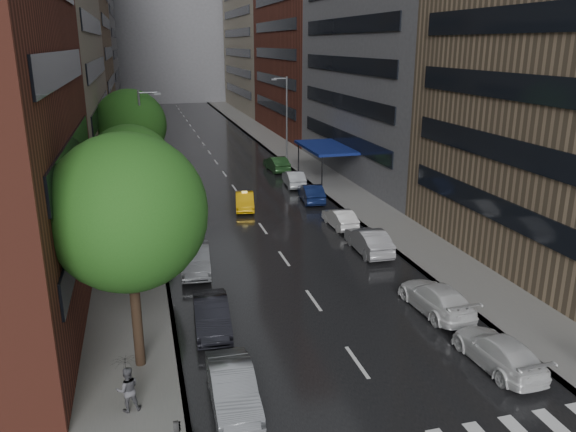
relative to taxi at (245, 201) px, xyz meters
name	(u,v)px	position (x,y,z in m)	size (l,w,h in m)	color
ground	(400,423)	(0.33, -27.13, -0.66)	(220.00, 220.00, 0.00)	gray
road	(211,155)	(0.33, 22.87, -0.65)	(14.00, 140.00, 0.01)	black
sidewalk_left	(132,159)	(-8.67, 22.87, -0.58)	(4.00, 140.00, 0.15)	gray
sidewalk_right	(286,151)	(9.33, 22.87, -0.58)	(4.00, 140.00, 0.15)	gray
buildings_left	(67,12)	(-14.67, 31.66, 15.33)	(8.00, 108.00, 38.00)	maroon
buildings_right	(318,23)	(15.33, 29.57, 14.37)	(8.05, 109.10, 36.00)	#937A5B
building_far	(168,27)	(0.33, 90.87, 15.34)	(40.00, 14.00, 32.00)	slate
tree_near	(128,213)	(-8.27, -21.20, 5.87)	(5.98, 5.98, 9.53)	#382619
tree_mid	(131,170)	(-8.27, -9.41, 4.97)	(5.17, 5.17, 8.23)	#382619
tree_far	(130,125)	(-8.27, 4.90, 5.60)	(5.74, 5.74, 9.14)	#382619
taxi	(245,201)	(0.00, 0.00, 0.00)	(1.40, 4.00, 1.32)	#EDA70C
parked_cars_left	(182,213)	(-5.07, -2.31, 0.08)	(2.95, 43.94, 1.53)	slate
parked_cars_right	(344,221)	(5.73, -7.00, 0.06)	(2.21, 42.35, 1.55)	white
ped_black_umbrella	(127,380)	(-8.69, -24.19, 0.72)	(0.96, 0.98, 2.09)	#505055
street_lamp_left	(143,146)	(-7.39, 2.87, 4.23)	(1.74, 0.22, 9.00)	gray
street_lamp_right	(286,116)	(8.05, 17.87, 4.23)	(1.74, 0.22, 9.00)	gray
awning	(326,147)	(9.31, 7.87, 2.47)	(4.00, 8.00, 3.12)	navy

